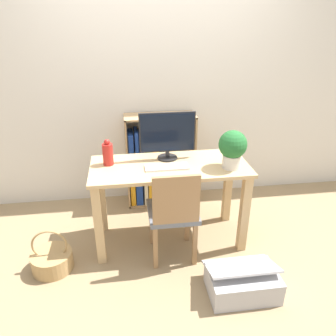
# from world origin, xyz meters

# --- Properties ---
(ground_plane) EXTENTS (10.00, 10.00, 0.00)m
(ground_plane) POSITION_xyz_m (0.00, 0.00, 0.00)
(ground_plane) COLOR #997F5B
(wall_back) EXTENTS (8.00, 0.05, 2.60)m
(wall_back) POSITION_xyz_m (0.00, 0.88, 1.30)
(wall_back) COLOR silver
(wall_back) RESTS_ON ground_plane
(desk) EXTENTS (1.33, 0.58, 0.75)m
(desk) POSITION_xyz_m (0.00, 0.00, 0.60)
(desk) COLOR tan
(desk) RESTS_ON ground_plane
(monitor) EXTENTS (0.48, 0.17, 0.41)m
(monitor) POSITION_xyz_m (0.00, 0.14, 0.98)
(monitor) COLOR #232326
(monitor) RESTS_ON desk
(keyboard) EXTENTS (0.36, 0.13, 0.02)m
(keyboard) POSITION_xyz_m (-0.03, -0.05, 0.76)
(keyboard) COLOR silver
(keyboard) RESTS_ON desk
(vase) EXTENTS (0.09, 0.09, 0.22)m
(vase) POSITION_xyz_m (-0.51, 0.08, 0.85)
(vase) COLOR #B2231E
(vase) RESTS_ON desk
(potted_plant) EXTENTS (0.23, 0.23, 0.32)m
(potted_plant) POSITION_xyz_m (0.49, -0.12, 0.93)
(potted_plant) COLOR silver
(potted_plant) RESTS_ON desk
(chair) EXTENTS (0.40, 0.40, 0.85)m
(chair) POSITION_xyz_m (-0.01, -0.27, 0.46)
(chair) COLOR slate
(chair) RESTS_ON ground_plane
(bookshelf) EXTENTS (0.72, 0.28, 0.98)m
(bookshelf) POSITION_xyz_m (-0.10, 0.70, 0.45)
(bookshelf) COLOR tan
(bookshelf) RESTS_ON ground_plane
(basket) EXTENTS (0.33, 0.33, 0.38)m
(basket) POSITION_xyz_m (-1.01, -0.27, 0.09)
(basket) COLOR tan
(basket) RESTS_ON ground_plane
(storage_box) EXTENTS (0.52, 0.39, 0.26)m
(storage_box) POSITION_xyz_m (0.44, -0.73, 0.10)
(storage_box) COLOR #B2B2B7
(storage_box) RESTS_ON ground_plane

